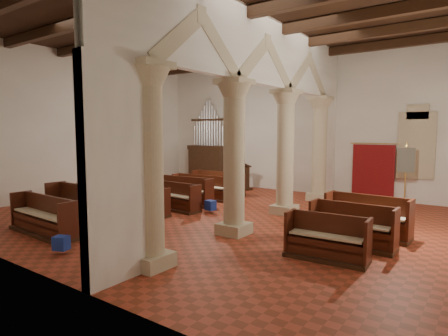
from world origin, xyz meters
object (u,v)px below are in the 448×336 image
Objects in this scene: nave_pew_0 at (44,222)px; aisle_pew_0 at (326,244)px; pipe_organ at (208,158)px; lectern at (246,179)px; processional_banner at (405,189)px.

nave_pew_0 reaches higher than aisle_pew_0.
pipe_organ is 2.74m from lectern.
processional_banner is at bearing -8.05° from pipe_organ.
processional_banner is 0.89× the size of nave_pew_0.
aisle_pew_0 is at bearing 22.18° from nave_pew_0.
pipe_organ is 2.47× the size of aisle_pew_0.
lectern is 9.57m from aisle_pew_0.
aisle_pew_0 is (-0.45, -6.16, -0.47)m from processional_banner.
nave_pew_0 is at bearing -163.35° from aisle_pew_0.
nave_pew_0 is 7.27m from aisle_pew_0.
pipe_organ is 11.78m from aisle_pew_0.
nave_pew_0 is 1.49× the size of aisle_pew_0.
processional_banner is at bearing 52.18° from nave_pew_0.
lectern is at bearing 90.12° from nave_pew_0.
processional_banner is at bearing 10.67° from lectern.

